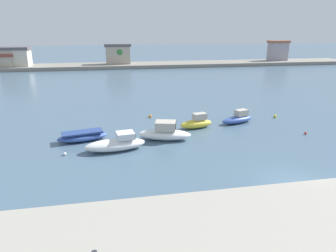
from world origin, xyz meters
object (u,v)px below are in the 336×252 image
(mooring_buoy_1, at_px, (275,116))
(mooring_buoy_3, at_px, (150,116))
(moored_boat_1, at_px, (116,144))
(mooring_buoy_0, at_px, (65,154))
(moored_boat_4, at_px, (238,118))
(mooring_buoy_2, at_px, (235,113))
(moored_boat_2, at_px, (165,133))
(moored_boat_0, at_px, (83,136))
(mooring_buoy_4, at_px, (306,133))
(moored_boat_3, at_px, (197,123))

(mooring_buoy_1, bearing_deg, mooring_buoy_3, 169.09)
(moored_boat_1, bearing_deg, mooring_buoy_1, 12.78)
(mooring_buoy_0, relative_size, mooring_buoy_1, 0.74)
(moored_boat_4, height_order, mooring_buoy_2, moored_boat_4)
(mooring_buoy_0, xyz_separation_m, mooring_buoy_3, (8.65, 10.17, 0.04))
(moored_boat_1, relative_size, mooring_buoy_2, 21.12)
(mooring_buoy_0, xyz_separation_m, mooring_buoy_2, (19.31, 9.58, -0.01))
(moored_boat_2, distance_m, mooring_buoy_3, 7.95)
(moored_boat_1, relative_size, mooring_buoy_0, 20.33)
(moored_boat_1, distance_m, mooring_buoy_0, 4.38)
(moored_boat_0, distance_m, mooring_buoy_0, 3.63)
(moored_boat_0, relative_size, mooring_buoy_2, 18.97)
(moored_boat_2, height_order, mooring_buoy_4, moored_boat_2)
(moored_boat_1, xyz_separation_m, mooring_buoy_0, (-4.34, -0.36, -0.46))
(mooring_buoy_0, relative_size, mooring_buoy_2, 1.04)
(moored_boat_0, xyz_separation_m, mooring_buoy_3, (7.41, 6.77, -0.26))
(mooring_buoy_0, bearing_deg, mooring_buoy_1, 17.29)
(moored_boat_0, height_order, mooring_buoy_4, moored_boat_0)
(mooring_buoy_3, bearing_deg, mooring_buoy_2, -3.14)
(mooring_buoy_1, distance_m, mooring_buoy_4, 6.23)
(mooring_buoy_1, xyz_separation_m, mooring_buoy_4, (-0.12, -6.23, -0.05))
(moored_boat_0, xyz_separation_m, mooring_buoy_4, (22.12, -2.32, -0.30))
(moored_boat_4, height_order, mooring_buoy_1, moored_boat_4)
(mooring_buoy_4, bearing_deg, mooring_buoy_2, 115.49)
(mooring_buoy_4, bearing_deg, moored_boat_3, 158.12)
(mooring_buoy_2, xyz_separation_m, mooring_buoy_3, (-10.66, 0.58, 0.05))
(mooring_buoy_1, bearing_deg, mooring_buoy_2, 151.40)
(moored_boat_3, xyz_separation_m, mooring_buoy_4, (10.31, -4.14, -0.45))
(moored_boat_4, bearing_deg, mooring_buoy_3, 138.64)
(moored_boat_2, xyz_separation_m, mooring_buoy_3, (-0.36, 7.93, -0.50))
(moored_boat_0, relative_size, moored_boat_4, 1.12)
(moored_boat_2, distance_m, mooring_buoy_0, 9.30)
(moored_boat_0, relative_size, mooring_buoy_4, 18.39)
(moored_boat_4, bearing_deg, moored_boat_1, -175.72)
(moored_boat_4, bearing_deg, mooring_buoy_0, -179.72)
(mooring_buoy_1, relative_size, mooring_buoy_4, 1.36)
(mooring_buoy_2, bearing_deg, moored_boat_1, -148.35)
(moored_boat_4, xyz_separation_m, mooring_buoy_0, (-18.18, -6.11, -0.38))
(moored_boat_1, bearing_deg, mooring_buoy_2, 24.47)
(mooring_buoy_3, distance_m, mooring_buoy_4, 17.30)
(moored_boat_1, bearing_deg, mooring_buoy_4, -5.02)
(moored_boat_2, xyz_separation_m, moored_boat_4, (9.17, 3.87, -0.16))
(moored_boat_0, xyz_separation_m, moored_boat_2, (7.77, -1.16, 0.25))
(moored_boat_1, bearing_deg, mooring_buoy_3, 59.13)
(moored_boat_0, relative_size, moored_boat_3, 1.27)
(moored_boat_2, relative_size, moored_boat_3, 1.39)
(mooring_buoy_3, height_order, mooring_buoy_4, mooring_buoy_3)
(moored_boat_3, bearing_deg, moored_boat_2, -155.30)
(moored_boat_1, distance_m, moored_boat_3, 9.97)
(moored_boat_0, bearing_deg, mooring_buoy_0, -122.20)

